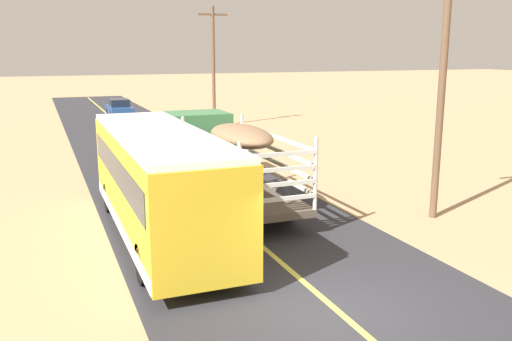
# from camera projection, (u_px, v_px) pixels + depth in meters

# --- Properties ---
(ground_plane) EXTENTS (240.00, 240.00, 0.00)m
(ground_plane) POSITION_uv_depth(u_px,v_px,m) (336.00, 311.00, 11.85)
(ground_plane) COLOR tan
(road_surface) EXTENTS (8.00, 120.00, 0.02)m
(road_surface) POSITION_uv_depth(u_px,v_px,m) (336.00, 310.00, 11.85)
(road_surface) COLOR #2D2D33
(road_surface) RESTS_ON ground
(road_centre_line) EXTENTS (0.16, 117.60, 0.00)m
(road_centre_line) POSITION_uv_depth(u_px,v_px,m) (336.00, 310.00, 11.85)
(road_centre_line) COLOR #D8CC4C
(road_centre_line) RESTS_ON road_surface
(livestock_truck) EXTENTS (2.53, 9.70, 3.02)m
(livestock_truck) POSITION_uv_depth(u_px,v_px,m) (213.00, 147.00, 21.60)
(livestock_truck) COLOR #3F7F4C
(livestock_truck) RESTS_ON road_surface
(bus) EXTENTS (2.54, 10.00, 3.21)m
(bus) POSITION_uv_depth(u_px,v_px,m) (159.00, 180.00, 16.20)
(bus) COLOR gold
(bus) RESTS_ON road_surface
(car_far) EXTENTS (1.80, 4.40, 1.46)m
(car_far) POSITION_uv_depth(u_px,v_px,m) (119.00, 108.00, 46.41)
(car_far) COLOR #264C8C
(car_far) RESTS_ON road_surface
(power_pole_near) EXTENTS (2.20, 0.24, 8.13)m
(power_pole_near) POSITION_uv_depth(u_px,v_px,m) (442.00, 87.00, 17.57)
(power_pole_near) COLOR brown
(power_pole_near) RESTS_ON ground
(power_pole_mid) EXTENTS (2.20, 0.24, 8.58)m
(power_pole_mid) POSITION_uv_depth(u_px,v_px,m) (213.00, 63.00, 39.74)
(power_pole_mid) COLOR brown
(power_pole_mid) RESTS_ON ground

